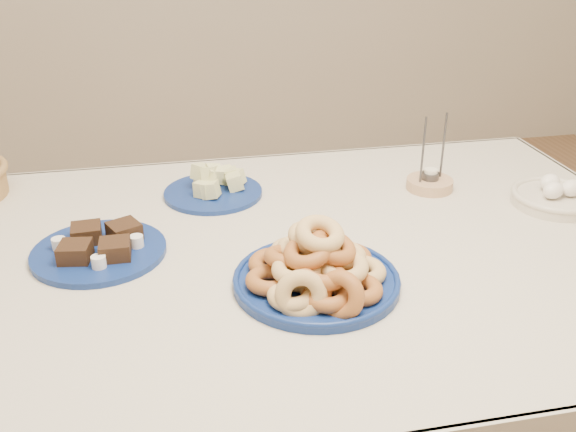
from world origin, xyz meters
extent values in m
cylinder|color=brown|center=(-0.70, 0.40, 0.36)|extent=(0.06, 0.06, 0.72)
cylinder|color=brown|center=(0.70, 0.40, 0.36)|extent=(0.06, 0.06, 0.72)
cube|color=beige|center=(0.00, 0.00, 0.74)|extent=(1.70, 1.10, 0.02)
cube|color=beige|center=(0.00, 0.55, 0.61)|extent=(1.70, 0.01, 0.28)
cylinder|color=navy|center=(0.03, -0.15, 0.76)|extent=(0.41, 0.41, 0.02)
torus|color=navy|center=(0.03, -0.15, 0.77)|extent=(0.41, 0.41, 0.01)
torus|color=tan|center=(0.12, -0.17, 0.78)|extent=(0.12, 0.12, 0.03)
torus|color=brown|center=(0.11, -0.11, 0.78)|extent=(0.09, 0.09, 0.03)
torus|color=brown|center=(0.07, -0.07, 0.78)|extent=(0.13, 0.13, 0.03)
torus|color=tan|center=(0.01, -0.07, 0.78)|extent=(0.12, 0.12, 0.04)
torus|color=brown|center=(-0.04, -0.11, 0.78)|extent=(0.13, 0.13, 0.03)
torus|color=brown|center=(-0.06, -0.17, 0.78)|extent=(0.11, 0.11, 0.03)
torus|color=tan|center=(-0.03, -0.22, 0.78)|extent=(0.13, 0.13, 0.03)
torus|color=brown|center=(0.03, -0.24, 0.78)|extent=(0.13, 0.13, 0.03)
torus|color=brown|center=(0.09, -0.23, 0.78)|extent=(0.13, 0.13, 0.04)
torus|color=tan|center=(0.08, -0.15, 0.81)|extent=(0.11, 0.11, 0.04)
torus|color=brown|center=(0.06, -0.11, 0.81)|extent=(0.10, 0.10, 0.04)
torus|color=tan|center=(0.01, -0.10, 0.81)|extent=(0.12, 0.13, 0.04)
torus|color=brown|center=(-0.02, -0.14, 0.81)|extent=(0.13, 0.13, 0.05)
torus|color=tan|center=(-0.01, -0.19, 0.81)|extent=(0.09, 0.09, 0.03)
torus|color=brown|center=(0.03, -0.21, 0.81)|extent=(0.13, 0.13, 0.04)
torus|color=tan|center=(0.07, -0.19, 0.81)|extent=(0.11, 0.11, 0.05)
torus|color=brown|center=(0.06, -0.16, 0.84)|extent=(0.13, 0.13, 0.06)
torus|color=tan|center=(0.03, -0.13, 0.84)|extent=(0.13, 0.13, 0.06)
torus|color=brown|center=(0.01, -0.17, 0.84)|extent=(0.13, 0.12, 0.05)
torus|color=tan|center=(0.04, -0.16, 0.86)|extent=(0.12, 0.12, 0.06)
torus|color=tan|center=(-0.02, -0.25, 0.79)|extent=(0.10, 0.07, 0.10)
torus|color=brown|center=(0.05, -0.26, 0.79)|extent=(0.11, 0.11, 0.10)
cylinder|color=navy|center=(-0.12, 0.31, 0.76)|extent=(0.30, 0.30, 0.01)
cube|color=#CCD184|center=(-0.06, 0.30, 0.78)|extent=(0.05, 0.04, 0.05)
cube|color=#CCD184|center=(-0.14, 0.34, 0.78)|extent=(0.05, 0.05, 0.05)
cube|color=#CCD184|center=(-0.10, 0.35, 0.78)|extent=(0.05, 0.05, 0.05)
cube|color=#CCD184|center=(-0.12, 0.35, 0.78)|extent=(0.04, 0.05, 0.05)
cube|color=#CCD184|center=(-0.11, 0.30, 0.81)|extent=(0.05, 0.05, 0.05)
cube|color=#CCD184|center=(-0.13, 0.27, 0.78)|extent=(0.05, 0.05, 0.05)
cube|color=#CCD184|center=(-0.14, 0.28, 0.78)|extent=(0.05, 0.05, 0.04)
cube|color=#CCD184|center=(-0.12, 0.30, 0.81)|extent=(0.05, 0.06, 0.05)
cube|color=#CCD184|center=(-0.13, 0.35, 0.78)|extent=(0.05, 0.05, 0.04)
cube|color=#CCD184|center=(-0.06, 0.33, 0.78)|extent=(0.06, 0.05, 0.05)
cube|color=#CCD184|center=(-0.14, 0.32, 0.81)|extent=(0.06, 0.06, 0.05)
cube|color=#CCD184|center=(-0.07, 0.35, 0.78)|extent=(0.05, 0.04, 0.04)
cube|color=#CCD184|center=(-0.08, 0.35, 0.78)|extent=(0.05, 0.05, 0.04)
cylinder|color=navy|center=(-0.38, 0.05, 0.76)|extent=(0.29, 0.29, 0.01)
cube|color=black|center=(-0.42, 0.02, 0.78)|extent=(0.07, 0.07, 0.04)
cube|color=black|center=(-0.34, 0.01, 0.78)|extent=(0.06, 0.06, 0.04)
cube|color=black|center=(-0.40, 0.09, 0.78)|extent=(0.06, 0.06, 0.04)
cube|color=black|center=(-0.32, 0.09, 0.78)|extent=(0.08, 0.08, 0.04)
cylinder|color=white|center=(-0.46, 0.07, 0.78)|extent=(0.03, 0.03, 0.02)
cylinder|color=white|center=(-0.37, -0.02, 0.78)|extent=(0.03, 0.03, 0.02)
cylinder|color=white|center=(-0.30, 0.05, 0.78)|extent=(0.03, 0.03, 0.02)
cylinder|color=tan|center=(0.42, 0.23, 0.76)|extent=(0.15, 0.15, 0.03)
cylinder|color=#444449|center=(0.42, 0.23, 0.79)|extent=(0.05, 0.05, 0.02)
cylinder|color=white|center=(0.42, 0.23, 0.80)|extent=(0.04, 0.04, 0.01)
cylinder|color=#444449|center=(0.39, 0.22, 0.86)|extent=(0.01, 0.01, 0.17)
cylinder|color=#444449|center=(0.46, 0.24, 0.86)|extent=(0.01, 0.01, 0.17)
cylinder|color=beige|center=(0.68, 0.08, 0.76)|extent=(0.25, 0.25, 0.03)
torus|color=beige|center=(0.68, 0.08, 0.78)|extent=(0.26, 0.26, 0.02)
ellipsoid|color=white|center=(0.66, 0.06, 0.80)|extent=(0.06, 0.05, 0.04)
ellipsoid|color=white|center=(0.71, 0.07, 0.80)|extent=(0.06, 0.05, 0.04)
ellipsoid|color=white|center=(0.68, 0.11, 0.80)|extent=(0.06, 0.05, 0.04)
camera|label=1|loc=(-0.23, -1.16, 1.40)|focal=40.00mm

